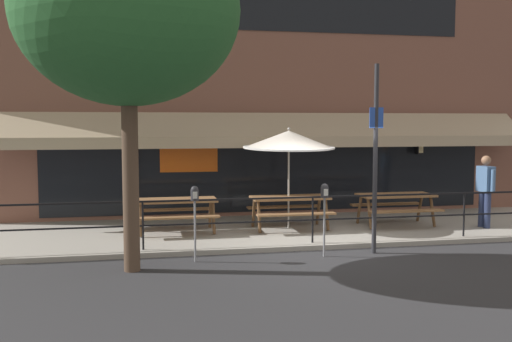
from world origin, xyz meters
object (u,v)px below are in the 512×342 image
object	(u,v)px
patio_umbrella_centre	(289,140)
pedestrian_walking	(485,187)
street_sign_pole	(375,157)
picnic_table_right	(396,201)
parking_meter_far	(325,198)
picnic_table_left	(177,206)
picnic_table_centre	(290,203)
parking_meter_near	(195,201)

from	to	relation	value
patio_umbrella_centre	pedestrian_walking	world-z (taller)	patio_umbrella_centre
street_sign_pole	picnic_table_right	bearing A→B (deg)	56.26
patio_umbrella_centre	pedestrian_walking	xyz separation A→B (m)	(4.59, -0.83, -1.12)
patio_umbrella_centre	parking_meter_far	xyz separation A→B (m)	(0.05, -2.53, -1.03)
picnic_table_right	patio_umbrella_centre	distance (m)	3.02
picnic_table_left	picnic_table_centre	xyz separation A→B (m)	(2.62, -0.07, 0.00)
street_sign_pole	patio_umbrella_centre	bearing A→B (deg)	114.60
patio_umbrella_centre	pedestrian_walking	size ratio (longest dim) A/B	1.39
patio_umbrella_centre	street_sign_pole	distance (m)	2.69
picnic_table_left	picnic_table_right	distance (m)	5.25
picnic_table_left	parking_meter_far	xyz separation A→B (m)	(2.68, -2.48, 0.44)
parking_meter_near	street_sign_pole	xyz separation A→B (m)	(3.54, 0.03, 0.77)
patio_umbrella_centre	picnic_table_left	bearing A→B (deg)	-178.89
picnic_table_right	picnic_table_left	bearing A→B (deg)	178.59
picnic_table_left	picnic_table_right	size ratio (longest dim) A/B	1.00
picnic_table_left	pedestrian_walking	world-z (taller)	pedestrian_walking
picnic_table_centre	street_sign_pole	size ratio (longest dim) A/B	0.48
picnic_table_centre	street_sign_pole	world-z (taller)	street_sign_pole
pedestrian_walking	picnic_table_left	bearing A→B (deg)	173.87
picnic_table_left	parking_meter_near	size ratio (longest dim) A/B	1.27
picnic_table_centre	picnic_table_right	size ratio (longest dim) A/B	1.00
picnic_table_centre	parking_meter_near	world-z (taller)	parking_meter_near
picnic_table_right	street_sign_pole	world-z (taller)	street_sign_pole
picnic_table_left	street_sign_pole	bearing A→B (deg)	-32.54
pedestrian_walking	parking_meter_far	bearing A→B (deg)	-159.40
picnic_table_centre	parking_meter_near	xyz separation A→B (m)	(-2.43, -2.35, 0.44)
parking_meter_far	street_sign_pole	bearing A→B (deg)	4.95
picnic_table_left	picnic_table_right	xyz separation A→B (m)	(5.25, -0.13, 0.00)
patio_umbrella_centre	parking_meter_near	size ratio (longest dim) A/B	1.67
parking_meter_far	street_sign_pole	xyz separation A→B (m)	(1.06, 0.09, 0.77)
patio_umbrella_centre	street_sign_pole	size ratio (longest dim) A/B	0.64
picnic_table_left	street_sign_pole	distance (m)	4.60
street_sign_pole	parking_meter_far	bearing A→B (deg)	-175.05
patio_umbrella_centre	parking_meter_near	world-z (taller)	patio_umbrella_centre
picnic_table_left	parking_meter_far	bearing A→B (deg)	-42.79
picnic_table_left	picnic_table_centre	distance (m)	2.62
picnic_table_centre	parking_meter_far	xyz separation A→B (m)	(0.05, -2.41, 0.44)
pedestrian_walking	parking_meter_near	world-z (taller)	pedestrian_walking
parking_meter_near	parking_meter_far	world-z (taller)	same
parking_meter_near	street_sign_pole	bearing A→B (deg)	0.44
picnic_table_left	patio_umbrella_centre	xyz separation A→B (m)	(2.62, 0.05, 1.47)
picnic_table_right	parking_meter_near	xyz separation A→B (m)	(-5.05, -2.28, 0.44)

